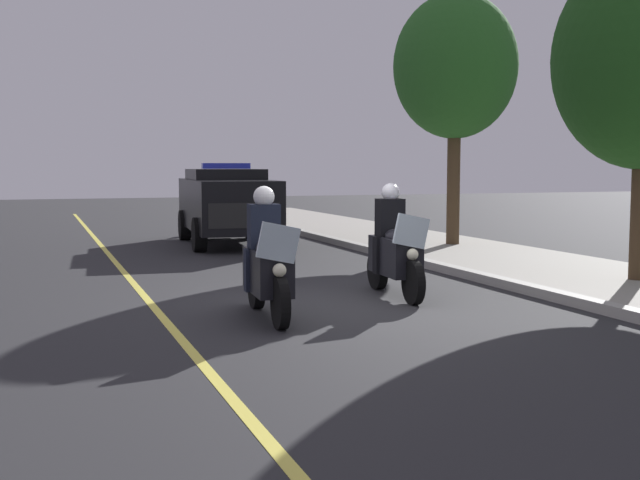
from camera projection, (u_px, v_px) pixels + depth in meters
ground_plane at (335, 308)px, 11.16m from camera, size 80.00×80.00×0.00m
curb_strip at (534, 290)px, 12.25m from camera, size 48.00×0.24×0.15m
sidewalk_strip at (633, 286)px, 12.89m from camera, size 48.00×3.60×0.10m
lane_stripe_center at (164, 318)px, 10.35m from camera, size 48.00×0.12×0.01m
police_motorcycle_lead_left at (267, 265)px, 10.34m from camera, size 2.14×0.61×1.72m
police_motorcycle_lead_right at (394, 251)px, 12.07m from camera, size 2.14×0.61×1.72m
police_suv at (227, 202)px, 20.05m from camera, size 5.02×2.35×2.05m
cyclist_background at (241, 202)px, 24.81m from camera, size 1.76×0.34×1.69m
tree_far_back at (455, 67)px, 18.90m from camera, size 2.94×2.94×5.96m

